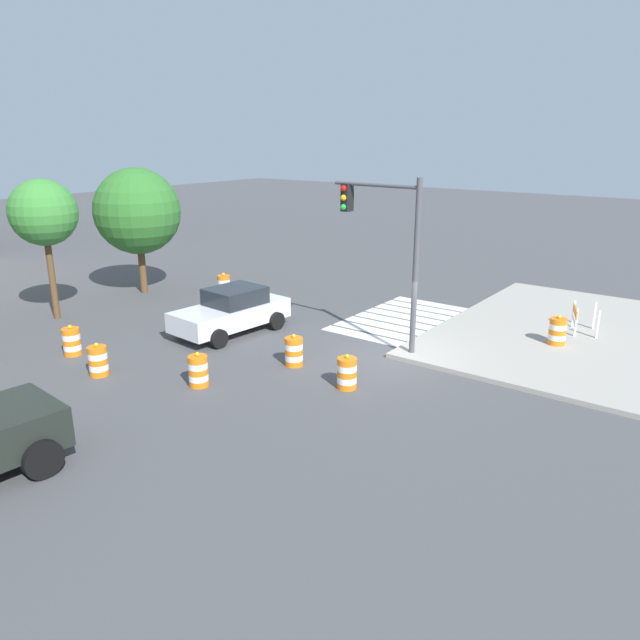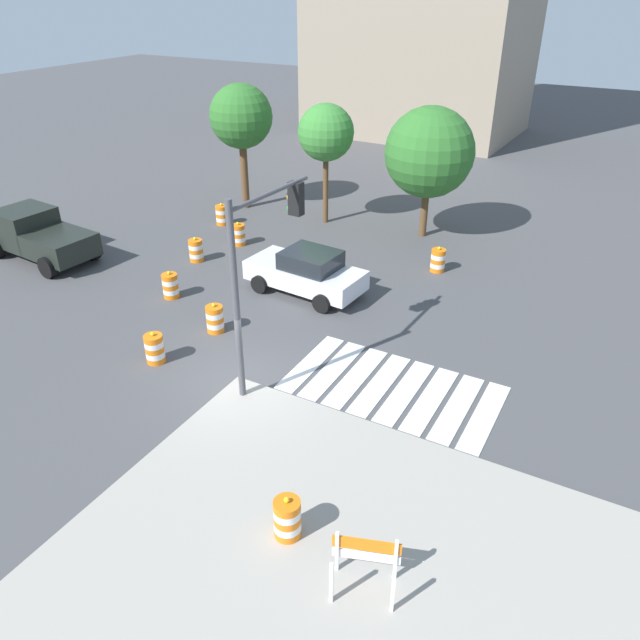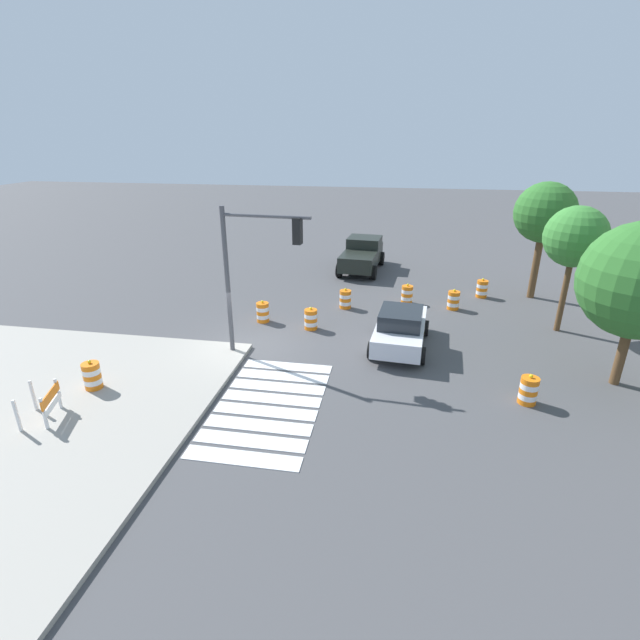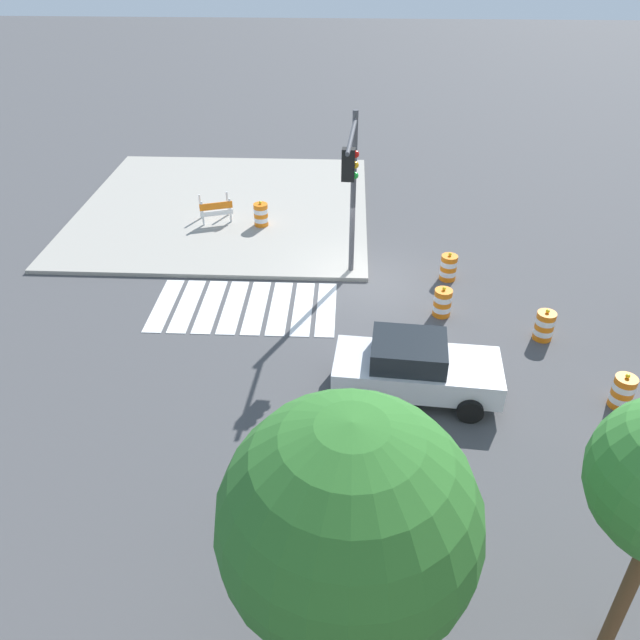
% 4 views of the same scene
% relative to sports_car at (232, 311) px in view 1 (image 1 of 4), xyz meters
% --- Properties ---
extents(ground_plane, '(120.00, 120.00, 0.00)m').
position_rel_sports_car_xyz_m(ground_plane, '(1.08, -5.81, -0.81)').
color(ground_plane, '#474749').
extents(sidewalk_corner, '(12.00, 12.00, 0.15)m').
position_rel_sports_car_xyz_m(sidewalk_corner, '(7.08, -11.81, -0.74)').
color(sidewalk_corner, '#9E998E').
rests_on(sidewalk_corner, ground).
extents(crosswalk_stripes, '(5.85, 3.20, 0.02)m').
position_rel_sports_car_xyz_m(crosswalk_stripes, '(5.08, -4.01, -0.80)').
color(crosswalk_stripes, silver).
rests_on(crosswalk_stripes, ground).
extents(sports_car, '(4.44, 2.41, 1.63)m').
position_rel_sports_car_xyz_m(sports_car, '(0.00, 0.00, 0.00)').
color(sports_car, silver).
rests_on(sports_car, ground).
extents(traffic_barrel_crosswalk_end, '(0.56, 0.56, 1.02)m').
position_rel_sports_car_xyz_m(traffic_barrel_crosswalk_end, '(-4.78, 2.51, -0.36)').
color(traffic_barrel_crosswalk_end, orange).
rests_on(traffic_barrel_crosswalk_end, ground).
extents(traffic_barrel_median_near, '(0.56, 0.56, 1.02)m').
position_rel_sports_car_xyz_m(traffic_barrel_median_near, '(-5.29, 0.29, -0.36)').
color(traffic_barrel_median_near, orange).
rests_on(traffic_barrel_median_near, ground).
extents(traffic_barrel_median_far, '(0.56, 0.56, 1.02)m').
position_rel_sports_car_xyz_m(traffic_barrel_median_far, '(-4.05, -2.68, -0.36)').
color(traffic_barrel_median_far, orange).
rests_on(traffic_barrel_median_far, ground).
extents(traffic_barrel_far_curb, '(0.56, 0.56, 1.02)m').
position_rel_sports_car_xyz_m(traffic_barrel_far_curb, '(3.56, 4.05, -0.36)').
color(traffic_barrel_far_curb, orange).
rests_on(traffic_barrel_far_curb, ground).
extents(traffic_barrel_lane_center, '(0.56, 0.56, 1.02)m').
position_rel_sports_car_xyz_m(traffic_barrel_lane_center, '(-1.66, -6.15, -0.36)').
color(traffic_barrel_lane_center, orange).
rests_on(traffic_barrel_lane_center, ground).
extents(traffic_barrel_opposite_curb, '(0.56, 0.56, 1.02)m').
position_rel_sports_car_xyz_m(traffic_barrel_opposite_curb, '(-1.19, -3.85, -0.36)').
color(traffic_barrel_opposite_curb, orange).
rests_on(traffic_barrel_opposite_curb, ground).
extents(traffic_barrel_on_sidewalk, '(0.56, 0.56, 1.02)m').
position_rel_sports_car_xyz_m(traffic_barrel_on_sidewalk, '(5.26, -9.92, -0.21)').
color(traffic_barrel_on_sidewalk, orange).
rests_on(traffic_barrel_on_sidewalk, sidewalk_corner).
extents(construction_barricade, '(1.42, 1.13, 1.00)m').
position_rel_sports_car_xyz_m(construction_barricade, '(7.09, -10.14, -0.09)').
color(construction_barricade, silver).
rests_on(construction_barricade, sidewalk_corner).
extents(traffic_light_pole, '(0.48, 3.29, 5.50)m').
position_rel_sports_car_xyz_m(traffic_light_pole, '(1.74, -5.27, 3.10)').
color(traffic_light_pole, '#4C4C51').
rests_on(traffic_light_pole, sidewalk_corner).
extents(street_tree_streetside_near, '(2.47, 2.47, 5.34)m').
position_rel_sports_car_xyz_m(street_tree_streetside_near, '(-2.85, 6.74, 3.26)').
color(street_tree_streetside_near, brown).
rests_on(street_tree_streetside_near, ground).
extents(street_tree_streetside_far, '(3.74, 3.74, 5.54)m').
position_rel_sports_car_xyz_m(street_tree_streetside_far, '(1.73, 7.31, 2.84)').
color(street_tree_streetside_far, brown).
rests_on(street_tree_streetside_far, ground).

